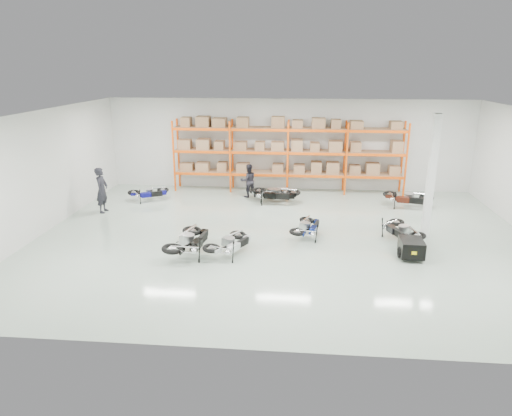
# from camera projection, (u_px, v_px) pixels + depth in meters

# --- Properties ---
(room) EXTENTS (18.00, 18.00, 18.00)m
(room) POSITION_uv_depth(u_px,v_px,m) (284.00, 178.00, 16.12)
(room) COLOR #A7BAAB
(room) RESTS_ON ground
(pallet_rack) EXTENTS (11.28, 0.98, 3.62)m
(pallet_rack) POSITION_uv_depth(u_px,v_px,m) (288.00, 146.00, 22.24)
(pallet_rack) COLOR #FA560D
(pallet_rack) RESTS_ON ground
(structural_column) EXTENTS (0.25, 0.25, 4.50)m
(structural_column) POSITION_uv_depth(u_px,v_px,m) (431.00, 178.00, 16.15)
(structural_column) COLOR white
(structural_column) RESTS_ON ground
(moto_blue_centre) EXTENTS (1.23, 1.80, 1.07)m
(moto_blue_centre) POSITION_uv_depth(u_px,v_px,m) (307.00, 224.00, 16.67)
(moto_blue_centre) COLOR #081754
(moto_blue_centre) RESTS_ON ground
(moto_silver_left) EXTENTS (1.59, 1.93, 1.12)m
(moto_silver_left) POSITION_uv_depth(u_px,v_px,m) (230.00, 240.00, 15.10)
(moto_silver_left) COLOR #B5B7BC
(moto_silver_left) RESTS_ON ground
(moto_black_far_left) EXTENTS (1.31, 2.16, 1.31)m
(moto_black_far_left) POSITION_uv_depth(u_px,v_px,m) (190.00, 237.00, 15.13)
(moto_black_far_left) COLOR black
(moto_black_far_left) RESTS_ON ground
(moto_touring_right) EXTENTS (1.35, 1.91, 1.12)m
(moto_touring_right) POSITION_uv_depth(u_px,v_px,m) (401.00, 227.00, 16.34)
(moto_touring_right) COLOR black
(moto_touring_right) RESTS_ON ground
(trailer) EXTENTS (0.82, 1.55, 0.65)m
(trailer) POSITION_uv_depth(u_px,v_px,m) (411.00, 248.00, 14.87)
(trailer) COLOR black
(trailer) RESTS_ON ground
(moto_back_a) EXTENTS (1.81, 1.41, 1.05)m
(moto_back_a) POSITION_uv_depth(u_px,v_px,m) (149.00, 190.00, 21.15)
(moto_back_a) COLOR #0D0B6A
(moto_back_a) RESTS_ON ground
(moto_back_b) EXTENTS (1.77, 1.07, 1.08)m
(moto_back_b) POSITION_uv_depth(u_px,v_px,m) (270.00, 190.00, 21.16)
(moto_back_b) COLOR #ABB1B5
(moto_back_b) RESTS_ON ground
(moto_back_c) EXTENTS (2.02, 1.17, 1.24)m
(moto_back_c) POSITION_uv_depth(u_px,v_px,m) (275.00, 191.00, 20.75)
(moto_back_c) COLOR black
(moto_back_c) RESTS_ON ground
(moto_back_d) EXTENTS (2.03, 1.35, 1.21)m
(moto_back_d) POSITION_uv_depth(u_px,v_px,m) (408.00, 195.00, 20.14)
(moto_back_d) COLOR #3E140C
(moto_back_d) RESTS_ON ground
(person_left) EXTENTS (0.47, 0.71, 1.95)m
(person_left) POSITION_uv_depth(u_px,v_px,m) (102.00, 190.00, 19.41)
(person_left) COLOR #212129
(person_left) RESTS_ON ground
(person_back) EXTENTS (0.95, 0.85, 1.60)m
(person_back) POSITION_uv_depth(u_px,v_px,m) (248.00, 181.00, 21.69)
(person_back) COLOR black
(person_back) RESTS_ON ground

